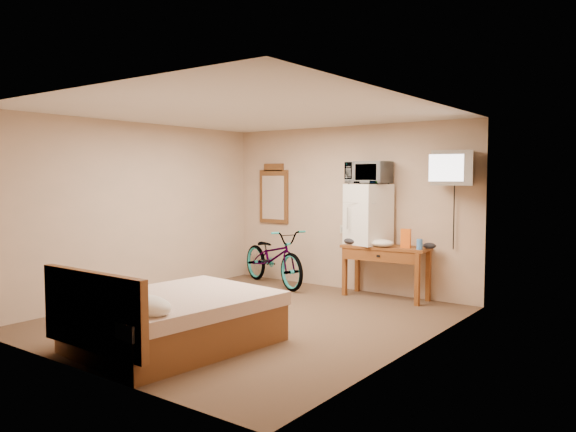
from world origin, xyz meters
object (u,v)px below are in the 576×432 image
object	(u,v)px
microwave	(369,173)
crt_television	(452,168)
mini_fridge	(368,214)
desk	(385,255)
blue_cup	(420,244)
bed	(170,319)
bicycle	(273,257)
wall_mirror	(274,194)

from	to	relation	value
microwave	crt_television	world-z (taller)	crt_television
mini_fridge	crt_television	xyz separation A→B (m)	(1.25, -0.04, 0.66)
desk	blue_cup	bearing A→B (deg)	-5.56
mini_fridge	desk	bearing A→B (deg)	-10.77
microwave	blue_cup	xyz separation A→B (m)	(0.84, -0.11, -0.97)
crt_television	bed	xyz separation A→B (m)	(-1.64, -3.40, -1.55)
desk	bicycle	size ratio (longest dim) A/B	0.73
crt_television	desk	bearing A→B (deg)	-178.94
mini_fridge	blue_cup	xyz separation A→B (m)	(0.84, -0.11, -0.37)
blue_cup	crt_television	bearing A→B (deg)	9.86
microwave	bicycle	bearing A→B (deg)	-171.27
microwave	crt_television	bearing A→B (deg)	-0.78
mini_fridge	microwave	world-z (taller)	microwave
blue_cup	wall_mirror	distance (m)	2.83
microwave	wall_mirror	size ratio (longest dim) A/B	0.60
desk	microwave	distance (m)	1.21
desk	wall_mirror	distance (m)	2.36
blue_cup	crt_television	size ratio (longest dim) A/B	0.21
microwave	blue_cup	bearing A→B (deg)	-6.41
crt_television	wall_mirror	xyz separation A→B (m)	(-3.15, 0.25, -0.41)
blue_cup	bicycle	world-z (taller)	bicycle
microwave	blue_cup	world-z (taller)	microwave
crt_television	bicycle	bearing A→B (deg)	-176.49
blue_cup	wall_mirror	bearing A→B (deg)	173.30
microwave	bicycle	xyz separation A→B (m)	(-1.58, -0.21, -1.33)
blue_cup	bed	world-z (taller)	bed
wall_mirror	bed	size ratio (longest dim) A/B	0.48
mini_fridge	microwave	bearing A→B (deg)	56.25
wall_mirror	mini_fridge	bearing A→B (deg)	-6.38
blue_cup	crt_television	distance (m)	1.10
bicycle	microwave	bearing A→B (deg)	-60.56
desk	blue_cup	size ratio (longest dim) A/B	8.91
mini_fridge	bicycle	xyz separation A→B (m)	(-1.58, -0.21, -0.73)
desk	mini_fridge	bearing A→B (deg)	169.23
desk	bed	distance (m)	3.47
bicycle	mini_fridge	bearing A→B (deg)	-60.57
desk	crt_television	bearing A→B (deg)	1.06
crt_television	bed	world-z (taller)	crt_television
microwave	blue_cup	distance (m)	1.29
mini_fridge	bicycle	bearing A→B (deg)	-172.31
crt_television	bicycle	size ratio (longest dim) A/B	0.38
microwave	wall_mirror	world-z (taller)	microwave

